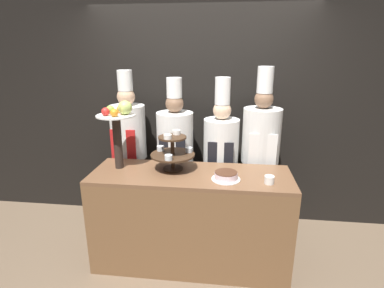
# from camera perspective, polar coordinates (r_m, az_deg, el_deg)

# --- Properties ---
(ground_plane) EXTENTS (14.00, 14.00, 0.00)m
(ground_plane) POSITION_cam_1_polar(r_m,az_deg,el_deg) (2.99, -1.01, -24.82)
(ground_plane) COLOR brown
(wall_back) EXTENTS (10.00, 0.06, 2.80)m
(wall_back) POSITION_cam_1_polar(r_m,az_deg,el_deg) (3.53, 1.64, 7.32)
(wall_back) COLOR black
(wall_back) RESTS_ON ground_plane
(buffet_counter) EXTENTS (1.83, 0.62, 0.94)m
(buffet_counter) POSITION_cam_1_polar(r_m,az_deg,el_deg) (2.96, -0.23, -14.03)
(buffet_counter) COLOR brown
(buffet_counter) RESTS_ON ground_plane
(tiered_stand) EXTENTS (0.41, 0.41, 0.36)m
(tiered_stand) POSITION_cam_1_polar(r_m,az_deg,el_deg) (2.78, -3.71, -1.35)
(tiered_stand) COLOR #3D2819
(tiered_stand) RESTS_ON buffet_counter
(fruit_pedestal) EXTENTS (0.35, 0.35, 0.64)m
(fruit_pedestal) POSITION_cam_1_polar(r_m,az_deg,el_deg) (2.83, -13.89, 3.94)
(fruit_pedestal) COLOR #2D231E
(fruit_pedestal) RESTS_ON buffet_counter
(cake_round) EXTENTS (0.25, 0.25, 0.07)m
(cake_round) POSITION_cam_1_polar(r_m,az_deg,el_deg) (2.62, 6.48, -6.07)
(cake_round) COLOR white
(cake_round) RESTS_ON buffet_counter
(cup_white) EXTENTS (0.08, 0.08, 0.07)m
(cup_white) POSITION_cam_1_polar(r_m,az_deg,el_deg) (2.61, 14.51, -6.61)
(cup_white) COLOR white
(cup_white) RESTS_ON buffet_counter
(chef_left) EXTENTS (0.38, 0.38, 1.82)m
(chef_left) POSITION_cam_1_polar(r_m,az_deg,el_deg) (3.42, -11.89, -0.42)
(chef_left) COLOR #38332D
(chef_left) RESTS_ON ground_plane
(chef_center_left) EXTENTS (0.40, 0.40, 1.75)m
(chef_center_left) POSITION_cam_1_polar(r_m,az_deg,el_deg) (3.31, -3.20, -1.45)
(chef_center_left) COLOR #38332D
(chef_center_left) RESTS_ON ground_plane
(chef_center_right) EXTENTS (0.38, 0.38, 1.76)m
(chef_center_right) POSITION_cam_1_polar(r_m,az_deg,el_deg) (3.27, 5.49, -2.17)
(chef_center_right) COLOR #28282D
(chef_center_right) RESTS_ON ground_plane
(chef_right) EXTENTS (0.40, 0.40, 1.87)m
(chef_right) POSITION_cam_1_polar(r_m,az_deg,el_deg) (3.27, 12.88, -1.23)
(chef_right) COLOR black
(chef_right) RESTS_ON ground_plane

